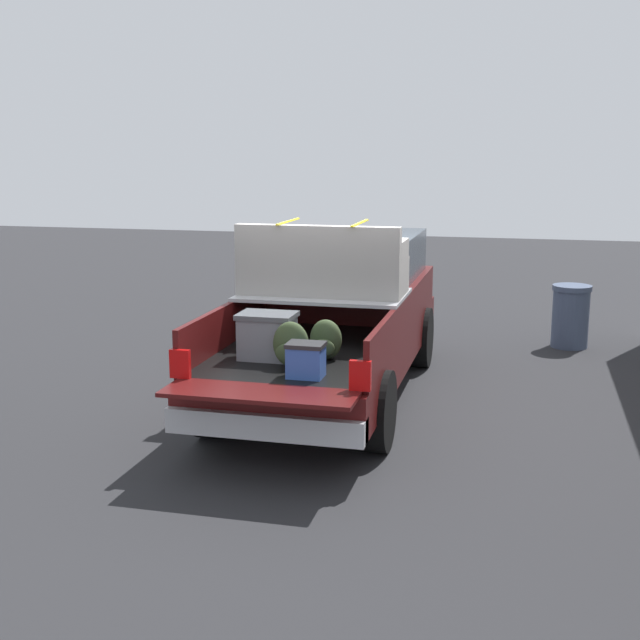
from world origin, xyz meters
The scene contains 3 objects.
ground_plane centered at (0.00, 0.00, 0.00)m, with size 40.00×40.00×0.00m, color #262628.
pickup_truck centered at (0.39, 0.00, 0.98)m, with size 6.05×2.06×2.23m.
trash_can centered at (3.51, -3.01, 0.50)m, with size 0.60×0.60×0.98m.
Camera 1 is at (-9.78, -2.28, 3.04)m, focal length 46.68 mm.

